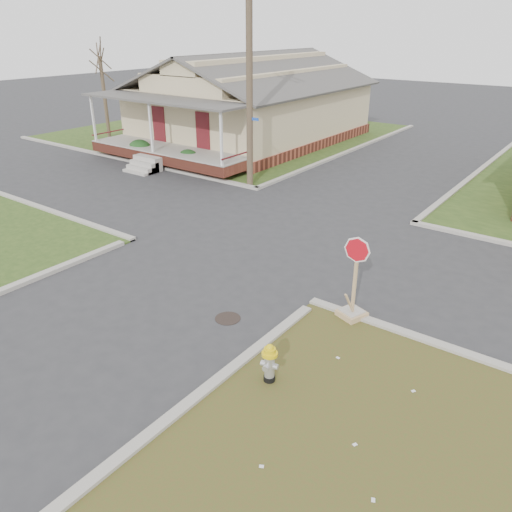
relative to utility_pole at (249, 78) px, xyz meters
The scene contains 11 objects.
ground 10.89m from the utility_pole, 64.74° to the right, with size 120.00×120.00×0.00m, color #2C2D2F.
verge_far_left 13.48m from the utility_pole, 134.04° to the left, with size 19.00×19.00×0.05m, color #2A4217.
curbs 7.39m from the utility_pole, 42.88° to the right, with size 80.00×40.00×0.12m, color #9D988E, non-canonical shape.
manhole 12.29m from the utility_pole, 55.75° to the right, with size 0.64×0.64×0.01m, color black.
corner_house 9.99m from the utility_pole, 126.69° to the left, with size 10.10×15.50×5.30m.
utility_pole is the anchor object (origin of this frame).
tree_far_left 14.31m from the utility_pole, 167.34° to the left, with size 0.22×0.22×4.90m, color #413325.
fire_hydrant 14.42m from the utility_pole, 51.31° to the right, with size 0.33×0.33×0.88m.
stop_sign 12.36m from the utility_pole, 40.39° to the right, with size 0.61×0.60×2.15m.
hedge_left 8.55m from the utility_pole, behind, with size 1.43×1.17×1.09m, color #153B16.
hedge_right 5.94m from the utility_pole, behind, with size 1.30×1.07×0.99m, color #153B16.
Camera 1 is at (9.08, -8.63, 6.64)m, focal length 35.00 mm.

